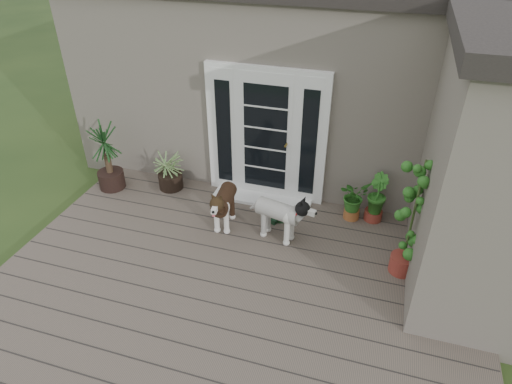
% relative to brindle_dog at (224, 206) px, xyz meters
% --- Properties ---
extents(deck, '(6.20, 4.60, 0.12)m').
position_rel_brindle_dog_xyz_m(deck, '(0.54, -1.20, -0.40)').
color(deck, '#6B5B4C').
rests_on(deck, ground).
extents(house_main, '(7.40, 4.00, 3.10)m').
position_rel_brindle_dog_xyz_m(house_main, '(0.54, 3.05, 1.09)').
color(house_main, '#665E54').
rests_on(house_main, ground).
extents(house_wing, '(1.60, 2.40, 3.10)m').
position_rel_brindle_dog_xyz_m(house_wing, '(3.44, -0.10, 1.09)').
color(house_wing, '#665E54').
rests_on(house_wing, ground).
extents(door_unit, '(1.90, 0.14, 2.15)m').
position_rel_brindle_dog_xyz_m(door_unit, '(0.34, 1.00, 0.74)').
color(door_unit, white).
rests_on(door_unit, deck).
extents(door_step, '(1.60, 0.40, 0.05)m').
position_rel_brindle_dog_xyz_m(door_step, '(0.34, 0.80, -0.31)').
color(door_step, white).
rests_on(door_step, deck).
extents(brindle_dog, '(0.43, 0.84, 0.67)m').
position_rel_brindle_dog_xyz_m(brindle_dog, '(0.00, 0.00, 0.00)').
color(brindle_dog, '#352013').
rests_on(brindle_dog, deck).
extents(white_dog, '(0.89, 0.53, 0.69)m').
position_rel_brindle_dog_xyz_m(white_dog, '(0.83, -0.06, 0.01)').
color(white_dog, beige).
rests_on(white_dog, deck).
extents(spider_plant, '(0.82, 0.82, 0.72)m').
position_rel_brindle_dog_xyz_m(spider_plant, '(-1.24, 0.72, 0.02)').
color(spider_plant, '#769159').
rests_on(spider_plant, deck).
extents(yucca, '(1.02, 1.02, 1.19)m').
position_rel_brindle_dog_xyz_m(yucca, '(-2.21, 0.43, 0.26)').
color(yucca, black).
rests_on(yucca, deck).
extents(herb_a, '(0.62, 0.62, 0.57)m').
position_rel_brindle_dog_xyz_m(herb_a, '(1.80, 0.74, -0.05)').
color(herb_a, '#164C15').
rests_on(herb_a, deck).
extents(herb_b, '(0.48, 0.48, 0.57)m').
position_rel_brindle_dog_xyz_m(herb_b, '(2.12, 0.80, -0.05)').
color(herb_b, '#1B5F21').
rests_on(herb_b, deck).
extents(herb_c, '(0.47, 0.47, 0.54)m').
position_rel_brindle_dog_xyz_m(herb_c, '(2.88, 0.80, -0.07)').
color(herb_c, '#2D621C').
rests_on(herb_c, deck).
extents(sapling, '(0.58, 0.58, 1.73)m').
position_rel_brindle_dog_xyz_m(sapling, '(2.57, -0.26, 0.53)').
color(sapling, '#235719').
rests_on(sapling, deck).
extents(clog_left, '(0.24, 0.34, 0.09)m').
position_rel_brindle_dog_xyz_m(clog_left, '(0.76, 0.41, -0.29)').
color(clog_left, '#153518').
rests_on(clog_left, deck).
extents(clog_right, '(0.24, 0.32, 0.09)m').
position_rel_brindle_dog_xyz_m(clog_right, '(0.72, 0.33, -0.29)').
color(clog_right, black).
rests_on(clog_right, deck).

